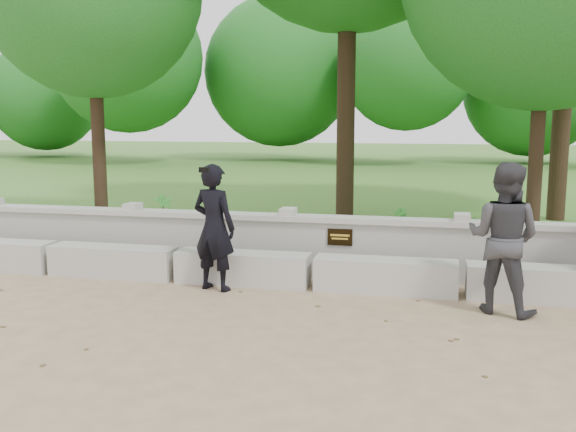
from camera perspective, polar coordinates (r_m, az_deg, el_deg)
name	(u,v)px	position (r m, az deg, el deg)	size (l,w,h in m)	color
ground	(281,332)	(7.15, -0.67, -10.27)	(80.00, 80.00, 0.00)	tan
lawn	(381,187)	(20.75, 8.29, 2.57)	(40.00, 22.00, 0.25)	#37661E
concrete_bench	(312,272)	(8.87, 2.17, -4.98)	(11.90, 0.45, 0.45)	#B3B0A9
parapet_wall	(321,245)	(9.49, 2.95, -2.59)	(12.50, 0.35, 0.90)	#A8A59F
man_main	(214,227)	(8.70, -6.59, -1.01)	(0.72, 0.66, 1.72)	black
visitor_left	(503,238)	(8.06, 18.59, -1.88)	(1.08, 0.98, 1.81)	#37363B
shrub_a	(164,212)	(12.12, -10.99, 0.36)	(0.36, 0.25, 0.69)	#34832C
shrub_b	(398,226)	(10.77, 9.74, -0.90)	(0.33, 0.26, 0.59)	#34832C
shrub_c	(489,238)	(10.07, 17.44, -1.88)	(0.52, 0.45, 0.58)	#34832C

